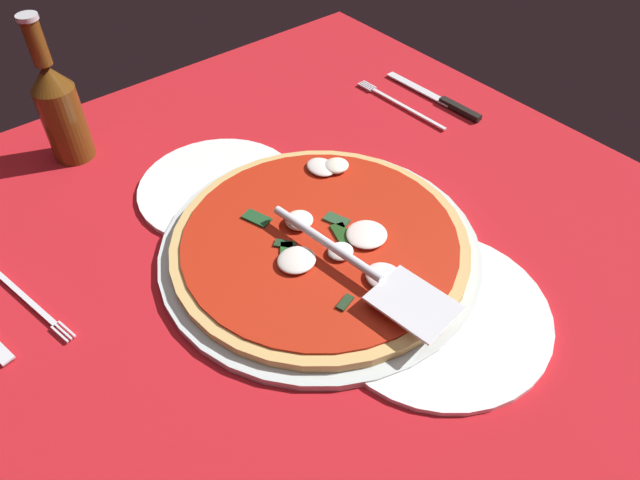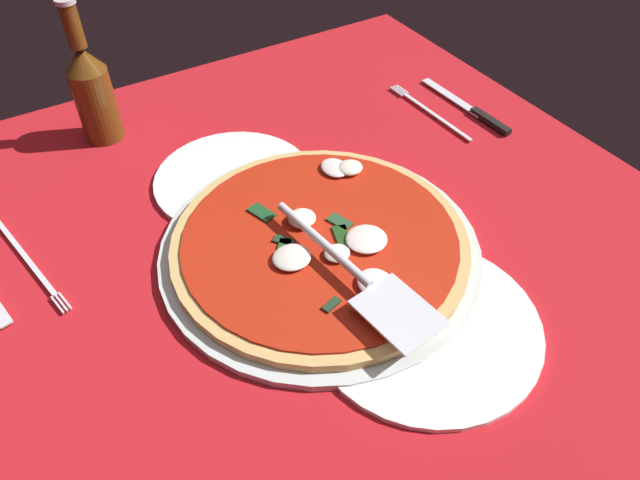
{
  "view_description": "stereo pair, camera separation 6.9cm",
  "coord_description": "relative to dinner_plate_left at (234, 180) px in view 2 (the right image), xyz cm",
  "views": [
    {
      "loc": [
        39.68,
        -29.22,
        51.15
      ],
      "look_at": [
        1.55,
        2.16,
        2.37
      ],
      "focal_mm": 33.07,
      "sensor_mm": 36.0,
      "label": 1
    },
    {
      "loc": [
        43.7,
        -23.57,
        51.15
      ],
      "look_at": [
        1.55,
        2.16,
        2.37
      ],
      "focal_mm": 33.07,
      "sensor_mm": 36.0,
      "label": 2
    }
  ],
  "objects": [
    {
      "name": "dinner_plate_left",
      "position": [
        0.0,
        0.0,
        0.0
      ],
      "size": [
        21.46,
        21.46,
        1.0
      ],
      "primitive_type": "cylinder",
      "color": "white",
      "rests_on": "ground_plane"
    },
    {
      "name": "place_setting_far",
      "position": [
        2.54,
        36.43,
        -0.15
      ],
      "size": [
        20.86,
        13.41,
        1.4
      ],
      "rotation": [
        0.0,
        0.0,
        3.17
      ],
      "color": "white",
      "rests_on": "ground_plane"
    },
    {
      "name": "dinner_plate_right",
      "position": [
        32.95,
        6.8,
        0.0
      ],
      "size": [
        24.68,
        24.68,
        1.0
      ],
      "primitive_type": "cylinder",
      "color": "white",
      "rests_on": "ground_plane"
    },
    {
      "name": "ground_plane",
      "position": [
        16.12,
        0.86,
        -1.0
      ],
      "size": [
        96.56,
        96.56,
        0.8
      ],
      "primitive_type": "cube",
      "color": "#B0171E"
    },
    {
      "name": "beer_bottle",
      "position": [
        -19.59,
        -11.72,
        7.48
      ],
      "size": [
        5.62,
        5.62,
        20.89
      ],
      "color": "#58330F",
      "rests_on": "ground_plane"
    },
    {
      "name": "pizza",
      "position": [
        17.68,
        3.14,
        1.56
      ],
      "size": [
        35.21,
        35.21,
        2.84
      ],
      "color": "tan",
      "rests_on": "pizza_pan"
    },
    {
      "name": "pizza_server",
      "position": [
        26.31,
        2.54,
        3.94
      ],
      "size": [
        24.72,
        7.27,
        1.0
      ],
      "rotation": [
        0.0,
        0.0,
        6.4
      ],
      "color": "silver",
      "rests_on": "pizza"
    },
    {
      "name": "checker_pattern",
      "position": [
        16.12,
        0.86,
        -0.55
      ],
      "size": [
        96.56,
        96.56,
        0.1
      ],
      "color": "silver",
      "rests_on": "ground_plane"
    },
    {
      "name": "pizza_pan",
      "position": [
        17.68,
        3.02,
        0.13
      ],
      "size": [
        38.18,
        38.18,
        1.27
      ],
      "primitive_type": "cylinder",
      "color": "silver",
      "rests_on": "ground_plane"
    }
  ]
}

